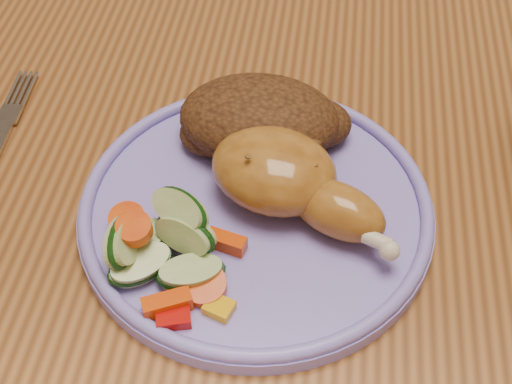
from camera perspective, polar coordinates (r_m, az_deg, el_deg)
dining_table at (r=0.69m, az=10.18°, el=1.88°), size 0.90×1.40×0.75m
plate at (r=0.52m, az=0.00°, el=-1.53°), size 0.26×0.26×0.01m
plate_rim at (r=0.52m, az=0.00°, el=-0.74°), size 0.26×0.26×0.01m
chicken_leg at (r=0.51m, az=2.65°, el=1.00°), size 0.15×0.11×0.05m
rice_pilaf at (r=0.55m, az=0.53°, el=5.74°), size 0.13×0.09×0.05m
vegetable_pile at (r=0.48m, az=-7.48°, el=-4.39°), size 0.10×0.11×0.05m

